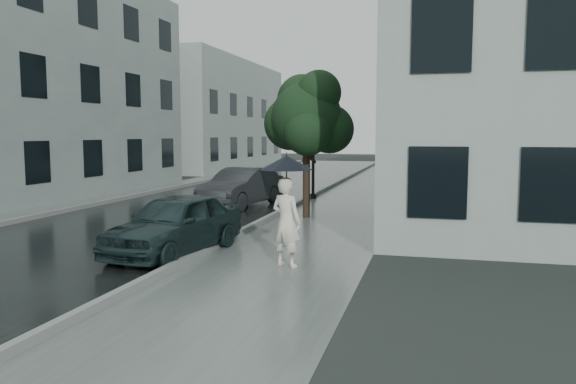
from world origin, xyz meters
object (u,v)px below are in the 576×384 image
(pedestrian, at_px, (286,222))
(car_far, at_px, (241,187))
(street_tree, at_px, (307,117))
(car_near, at_px, (175,224))
(lamp_post, at_px, (309,129))

(pedestrian, distance_m, car_far, 9.29)
(street_tree, xyz_separation_m, car_near, (-1.60, -5.95, -2.45))
(pedestrian, distance_m, car_near, 2.72)
(car_far, bearing_deg, car_near, -71.62)
(lamp_post, distance_m, car_near, 11.06)
(lamp_post, bearing_deg, car_near, -104.54)
(lamp_post, relative_size, car_near, 1.26)
(pedestrian, height_order, lamp_post, lamp_post)
(street_tree, distance_m, lamp_post, 5.00)
(street_tree, height_order, car_near, street_tree)
(street_tree, height_order, car_far, street_tree)
(street_tree, distance_m, car_far, 4.20)
(street_tree, height_order, lamp_post, lamp_post)
(lamp_post, relative_size, car_far, 1.17)
(street_tree, bearing_deg, pedestrian, -80.84)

